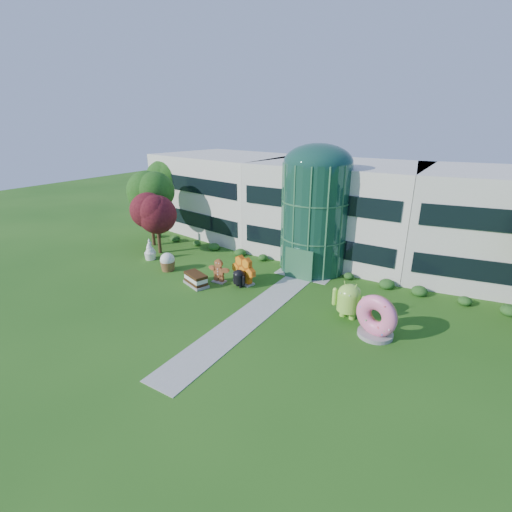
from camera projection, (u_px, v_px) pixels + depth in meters
The scene contains 14 objects.
ground at pixel (242, 323), 25.71m from camera, with size 140.00×140.00×0.00m, color #215114.
building at pixel (338, 208), 38.44m from camera, with size 46.00×15.00×9.30m, color beige, non-canonical shape.
atrium at pixel (315, 218), 33.57m from camera, with size 6.00×6.00×9.80m, color #194738.
walkway at pixel (257, 311), 27.29m from camera, with size 2.40×20.00×0.04m, color #9E9E93.
tree_red at pixel (158, 225), 38.35m from camera, with size 4.00×4.00×6.00m, color #3F0C14, non-canonical shape.
trees_backdrop at pixel (319, 223), 34.61m from camera, with size 52.00×8.00×8.40m, color #1D4C13, non-canonical shape.
android_green at pixel (349, 298), 25.96m from camera, with size 2.64×1.76×2.99m, color #8FCF42, non-canonical shape.
android_black at pixel (239, 277), 31.03m from camera, with size 1.57×1.05×1.79m, color black, non-canonical shape.
donut at pixel (377, 316), 23.71m from camera, with size 2.83×1.36×2.95m, color #DD548B, non-canonical shape.
gingerbread at pixel (219, 271), 31.91m from camera, with size 2.31×0.89×2.13m, color brown, non-canonical shape.
ice_cream_sandwich at pixel (196, 279), 31.45m from camera, with size 2.43×1.22×1.08m, color black, non-canonical shape.
honeycomb at pixel (244, 271), 31.66m from camera, with size 2.80×1.00×2.20m, color orange, non-canonical shape.
froyo at pixel (150, 249), 37.16m from camera, with size 1.25×1.25×2.15m, color white, non-canonical shape.
cupcake at pixel (168, 262), 34.46m from camera, with size 1.44×1.44×1.73m, color white, non-canonical shape.
Camera 1 is at (12.77, -18.58, 13.23)m, focal length 26.00 mm.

